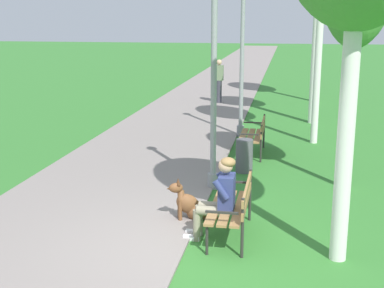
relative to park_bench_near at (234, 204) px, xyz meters
The scene contains 10 objects.
ground_plane 0.97m from the park_bench_near, 127.05° to the right, with size 120.00×120.00×0.00m, color #33752D.
paved_path 23.48m from the park_bench_near, 96.05° to the left, with size 3.72×60.00×0.04m, color gray.
park_bench_near is the anchor object (origin of this frame).
park_bench_mid 4.92m from the park_bench_near, 90.20° to the left, with size 0.55×1.50×0.85m.
person_seated_on_near_bench 0.30m from the park_bench_near, 145.47° to the right, with size 0.74×0.49×1.25m.
dog_brown 0.94m from the park_bench_near, 145.70° to the left, with size 0.81×0.42×0.71m.
lamp_post_near 2.71m from the park_bench_near, 106.01° to the left, with size 0.24×0.24×3.80m.
lamp_post_mid 7.00m from the park_bench_near, 94.42° to the left, with size 0.24×0.24×4.07m.
litter_bin 3.42m from the park_bench_near, 92.31° to the left, with size 0.36×0.36×0.70m, color #515156.
pedestrian_distant 12.41m from the park_bench_near, 98.55° to the left, with size 0.32×0.22×1.65m.
Camera 1 is at (1.20, -6.68, 3.18)m, focal length 49.53 mm.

